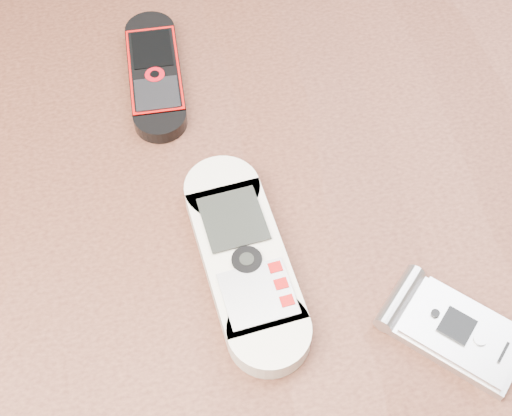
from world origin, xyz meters
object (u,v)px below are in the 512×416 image
object	(u,v)px
table	(250,285)
nokia_black_red	(155,73)
nokia_white	(244,258)
motorola_razr	(458,332)

from	to	relation	value
table	nokia_black_red	world-z (taller)	nokia_black_red
nokia_black_red	table	bearing A→B (deg)	-69.20
nokia_white	motorola_razr	xyz separation A→B (m)	(0.12, -0.08, -0.00)
table	motorola_razr	size ratio (longest dim) A/B	13.33
nokia_white	nokia_black_red	world-z (taller)	nokia_white
nokia_white	nokia_black_red	size ratio (longest dim) A/B	1.23
nokia_black_red	nokia_white	bearing A→B (deg)	-75.92
motorola_razr	table	bearing A→B (deg)	89.92
table	nokia_black_red	xyz separation A→B (m)	(-0.05, 0.14, 0.11)
nokia_white	nokia_black_red	bearing A→B (deg)	96.63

